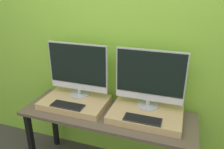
# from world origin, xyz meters

# --- Properties ---
(wall_back) EXTENTS (8.00, 0.04, 2.60)m
(wall_back) POSITION_xyz_m (0.00, 0.63, 1.30)
(wall_back) COLOR #8CC638
(wall_back) RESTS_ON ground_plane
(workbench) EXTENTS (1.67, 0.56, 0.75)m
(workbench) POSITION_xyz_m (0.00, 0.28, 0.65)
(workbench) COLOR brown
(workbench) RESTS_ON ground_plane
(wooden_riser_left) EXTENTS (0.66, 0.44, 0.07)m
(wooden_riser_left) POSITION_xyz_m (-0.37, 0.32, 0.78)
(wooden_riser_left) COLOR tan
(wooden_riser_left) RESTS_ON workbench
(monitor_left) EXTENTS (0.64, 0.20, 0.56)m
(monitor_left) POSITION_xyz_m (-0.37, 0.43, 1.11)
(monitor_left) COLOR #B2B2B7
(monitor_left) RESTS_ON wooden_riser_left
(keyboard_left) EXTENTS (0.33, 0.12, 0.01)m
(keyboard_left) POSITION_xyz_m (-0.37, 0.17, 0.82)
(keyboard_left) COLOR #2D2D2D
(keyboard_left) RESTS_ON wooden_riser_left
(wooden_riser_right) EXTENTS (0.66, 0.44, 0.07)m
(wooden_riser_right) POSITION_xyz_m (0.37, 0.32, 0.78)
(wooden_riser_right) COLOR tan
(wooden_riser_right) RESTS_ON workbench
(monitor_right) EXTENTS (0.64, 0.20, 0.56)m
(monitor_right) POSITION_xyz_m (0.37, 0.43, 1.11)
(monitor_right) COLOR #B2B2B7
(monitor_right) RESTS_ON wooden_riser_right
(keyboard_right) EXTENTS (0.33, 0.12, 0.01)m
(keyboard_right) POSITION_xyz_m (0.37, 0.17, 0.82)
(keyboard_right) COLOR #2D2D2D
(keyboard_right) RESTS_ON wooden_riser_right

